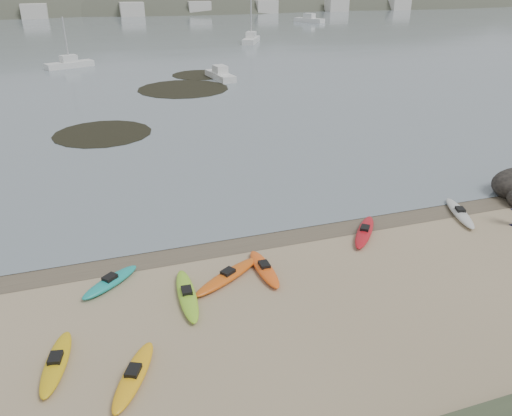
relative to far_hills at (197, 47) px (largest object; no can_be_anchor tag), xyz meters
name	(u,v)px	position (x,y,z in m)	size (l,w,h in m)	color
ground	(256,236)	(-39.38, -193.97, 15.93)	(600.00, 600.00, 0.00)	tan
wet_sand	(258,239)	(-39.38, -194.27, 15.93)	(60.00, 60.00, 0.00)	brown
kayaks	(253,277)	(-40.77, -197.62, 16.10)	(21.50, 9.92, 0.34)	beige
kelp_mats	(171,95)	(-37.87, -161.29, 15.96)	(20.51, 30.03, 0.04)	black
moored_boats	(139,36)	(-35.03, -109.80, 16.52)	(91.12, 76.62, 1.40)	silver
far_hills	(197,47)	(0.00, 0.00, 0.00)	(550.00, 135.00, 80.00)	#384235
far_town	(120,10)	(-33.38, -48.97, 17.93)	(199.00, 5.00, 4.00)	beige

